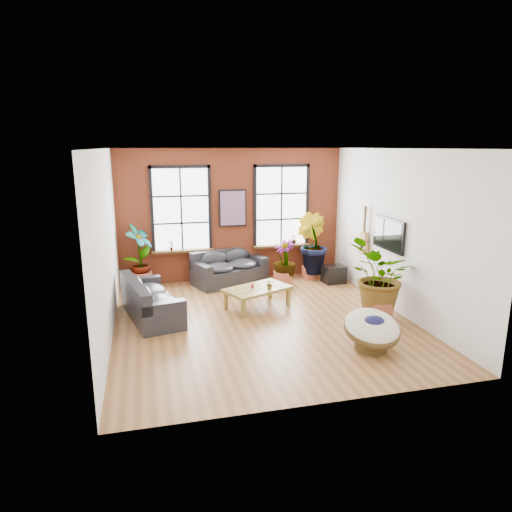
{
  "coord_description": "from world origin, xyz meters",
  "views": [
    {
      "loc": [
        -2.27,
        -8.63,
        3.54
      ],
      "look_at": [
        0.0,
        0.6,
        1.25
      ],
      "focal_mm": 32.0,
      "sensor_mm": 36.0,
      "label": 1
    }
  ],
  "objects_px": {
    "sofa_back": "(229,268)",
    "papasan_chair": "(372,329)",
    "coffee_table": "(257,290)",
    "sofa_left": "(149,301)"
  },
  "relations": [
    {
      "from": "sofa_left",
      "to": "coffee_table",
      "type": "bearing_deg",
      "value": -101.29
    },
    {
      "from": "sofa_left",
      "to": "coffee_table",
      "type": "distance_m",
      "value": 2.38
    },
    {
      "from": "sofa_back",
      "to": "coffee_table",
      "type": "xyz_separation_m",
      "value": [
        0.28,
        -2.04,
        0.02
      ]
    },
    {
      "from": "sofa_back",
      "to": "papasan_chair",
      "type": "height_order",
      "value": "sofa_back"
    },
    {
      "from": "sofa_back",
      "to": "coffee_table",
      "type": "bearing_deg",
      "value": -101.96
    },
    {
      "from": "sofa_left",
      "to": "coffee_table",
      "type": "xyz_separation_m",
      "value": [
        2.38,
        0.07,
        0.03
      ]
    },
    {
      "from": "sofa_back",
      "to": "papasan_chair",
      "type": "bearing_deg",
      "value": -89.51
    },
    {
      "from": "sofa_left",
      "to": "papasan_chair",
      "type": "bearing_deg",
      "value": -136.75
    },
    {
      "from": "sofa_back",
      "to": "coffee_table",
      "type": "relative_size",
      "value": 1.27
    },
    {
      "from": "coffee_table",
      "to": "sofa_left",
      "type": "bearing_deg",
      "value": 157.34
    }
  ]
}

